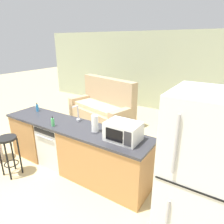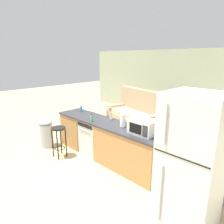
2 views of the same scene
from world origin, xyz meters
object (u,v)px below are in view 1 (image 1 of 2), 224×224
Objects in this scene: dishwasher at (58,143)px; bar_stool at (8,148)px; couch at (103,108)px; paper_towel_roll at (95,124)px; refrigerator at (201,189)px; microwave at (123,131)px; kettle at (205,134)px; soap_bottle at (53,122)px; dish_soap_bottle at (37,108)px; stove_range at (210,172)px.

bar_stool is (-0.44, -0.73, 0.11)m from dishwasher.
dishwasher is at bearing -77.00° from couch.
paper_towel_roll reaches higher than bar_stool.
microwave is (-1.17, 0.55, 0.09)m from refrigerator.
microwave is at bearing -145.96° from kettle.
kettle is (2.43, 0.68, 0.56)m from dishwasher.
bar_stool is (-1.86, -0.73, -0.50)m from microwave.
paper_towel_roll reaches higher than kettle.
microwave is at bearing 9.23° from soap_bottle.
bar_stool is (-3.03, -0.18, -0.41)m from refrigerator.
soap_bottle is at bearing 41.26° from bar_stool.
dishwasher is 2.59m from kettle.
dishwasher is 4.10× the size of kettle.
dish_soap_bottle is 3.19m from kettle.
paper_towel_roll is at bearing -162.07° from stove_range.
microwave reaches higher than stove_range.
stove_range is 1.22× the size of bar_stool.
paper_towel_roll is 1.60× the size of dish_soap_bottle.
dish_soap_bottle is at bearing 176.00° from microwave.
kettle is at bearing 141.81° from stove_range.
refrigerator is (-0.00, -1.10, 0.50)m from stove_range.
refrigerator is 2.57× the size of bar_stool.
soap_bottle is at bearing -74.58° from couch.
couch is (-1.43, 2.26, -0.64)m from paper_towel_roll.
kettle is (1.01, 0.68, -0.05)m from microwave.
couch is (-1.95, 2.26, -0.65)m from microwave.
dishwasher is 1.10m from paper_towel_roll.
soap_bottle is (0.16, -0.21, 0.55)m from dishwasher.
refrigerator reaches higher than dish_soap_bottle.
dishwasher is at bearing 168.07° from refrigerator.
refrigerator reaches higher than dishwasher.
dishwasher is 1.68× the size of microwave.
kettle is at bearing 26.12° from bar_stool.
stove_range is 3.37m from dish_soap_bottle.
dish_soap_bottle reaches higher than bar_stool.
microwave is (-1.17, -0.55, 0.59)m from stove_range.
refrigerator is 4.23m from couch.
soap_bottle is at bearing -170.77° from microwave.
couch is at bearing 151.32° from stove_range.
refrigerator reaches higher than soap_bottle.
microwave is at bearing -0.05° from dishwasher.
stove_range is 3.29m from bar_stool.
bar_stool is at bearing -88.35° from couch.
microwave is at bearing 154.94° from refrigerator.
microwave is 3.05m from couch.
couch is (-0.52, 2.26, -0.03)m from dishwasher.
bar_stool is (-2.87, -1.41, -0.45)m from kettle.
kettle is at bearing 21.28° from soap_bottle.
refrigerator is 9.27× the size of kettle.
paper_towel_roll is (-1.69, -0.55, 0.59)m from stove_range.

